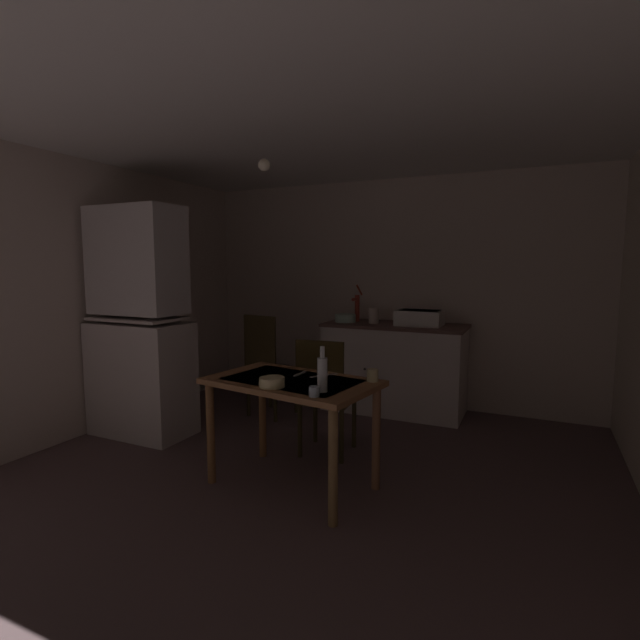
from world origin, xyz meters
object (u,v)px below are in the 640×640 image
(serving_bowl_wide, at_px, (272,382))
(chair_far_side, at_px, (325,394))
(mixing_bowl_counter, at_px, (345,318))
(sink_basin, at_px, (420,318))
(dining_table, at_px, (292,395))
(hand_pump, at_px, (357,306))
(mug_tall, at_px, (314,392))
(hutch_cabinet, at_px, (140,330))
(glass_bottle, at_px, (322,373))
(chair_by_counter, at_px, (267,364))

(serving_bowl_wide, bearing_deg, chair_far_side, 89.29)
(mixing_bowl_counter, bearing_deg, sink_basin, 3.70)
(dining_table, bearing_deg, hand_pump, 97.88)
(chair_far_side, height_order, mug_tall, chair_far_side)
(hand_pump, relative_size, serving_bowl_wide, 2.43)
(hutch_cabinet, xyz_separation_m, chair_far_side, (1.67, 0.23, -0.44))
(chair_far_side, xyz_separation_m, glass_bottle, (0.32, -0.75, 0.36))
(hand_pump, bearing_deg, chair_far_side, -79.55)
(chair_far_side, height_order, glass_bottle, glass_bottle)
(glass_bottle, bearing_deg, chair_far_side, 113.26)
(sink_basin, distance_m, chair_far_side, 1.50)
(hutch_cabinet, distance_m, chair_by_counter, 1.23)
(mixing_bowl_counter, xyz_separation_m, chair_by_counter, (-0.56, -0.65, -0.41))
(hutch_cabinet, height_order, mixing_bowl_counter, hutch_cabinet)
(chair_far_side, distance_m, serving_bowl_wide, 0.83)
(sink_basin, relative_size, serving_bowl_wide, 2.74)
(mixing_bowl_counter, bearing_deg, mug_tall, -72.65)
(serving_bowl_wide, bearing_deg, dining_table, 84.15)
(sink_basin, distance_m, mixing_bowl_counter, 0.78)
(hutch_cabinet, xyz_separation_m, sink_basin, (2.09, 1.58, 0.05))
(mixing_bowl_counter, distance_m, dining_table, 1.93)
(sink_basin, bearing_deg, hand_pump, 176.18)
(hutch_cabinet, distance_m, dining_table, 1.74)
(serving_bowl_wide, bearing_deg, sink_basin, 78.64)
(dining_table, distance_m, serving_bowl_wide, 0.26)
(mixing_bowl_counter, bearing_deg, chair_by_counter, -130.78)
(chair_far_side, bearing_deg, hand_pump, 100.45)
(chair_far_side, distance_m, chair_by_counter, 1.13)
(chair_by_counter, distance_m, serving_bowl_wide, 1.71)
(hand_pump, bearing_deg, chair_by_counter, -131.36)
(chair_by_counter, distance_m, mug_tall, 1.98)
(hutch_cabinet, relative_size, hand_pump, 5.10)
(sink_basin, xyz_separation_m, hand_pump, (-0.68, 0.05, 0.09))
(serving_bowl_wide, height_order, glass_bottle, glass_bottle)
(sink_basin, height_order, serving_bowl_wide, sink_basin)
(hand_pump, height_order, serving_bowl_wide, hand_pump)
(dining_table, bearing_deg, glass_bottle, -31.43)
(chair_far_side, bearing_deg, mixing_bowl_counter, 105.16)
(mixing_bowl_counter, height_order, glass_bottle, glass_bottle)
(sink_basin, xyz_separation_m, dining_table, (-0.41, -1.91, -0.35))
(serving_bowl_wide, bearing_deg, hutch_cabinet, 161.63)
(dining_table, xyz_separation_m, chair_by_counter, (-0.93, 1.21, -0.10))
(dining_table, relative_size, serving_bowl_wide, 7.43)
(chair_far_side, height_order, serving_bowl_wide, chair_far_side)
(serving_bowl_wide, height_order, mug_tall, same)
(mixing_bowl_counter, height_order, dining_table, mixing_bowl_counter)
(hutch_cabinet, relative_size, mug_tall, 32.32)
(chair_far_side, relative_size, glass_bottle, 3.38)
(chair_by_counter, relative_size, serving_bowl_wide, 6.32)
(chair_far_side, xyz_separation_m, serving_bowl_wide, (-0.01, -0.78, 0.28))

